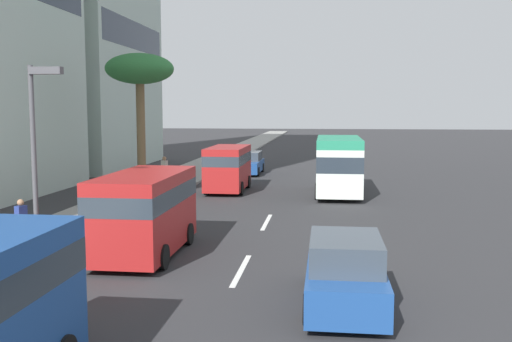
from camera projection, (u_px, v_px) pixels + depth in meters
name	position (u px, v px, depth m)	size (l,w,h in m)	color
ground_plane	(286.00, 185.00, 33.92)	(198.00, 198.00, 0.00)	#2D2D30
sidewalk_right	(169.00, 182.00, 34.77)	(162.00, 3.62, 0.15)	gray
lane_stripe_mid	(241.00, 270.00, 16.06)	(3.20, 0.16, 0.01)	silver
lane_stripe_far	(267.00, 222.00, 22.90)	(3.20, 0.16, 0.01)	silver
car_lead	(249.00, 163.00, 40.01)	(4.49, 1.80, 1.54)	#1E478C
minibus_second	(339.00, 163.00, 30.16)	(6.43, 2.38, 3.01)	silver
car_third	(345.00, 273.00, 13.07)	(4.24, 1.80, 1.64)	#1E478C
van_fourth	(145.00, 209.00, 17.59)	(5.04, 2.18, 2.54)	#A51E1E
van_fifth	(228.00, 166.00, 31.43)	(4.76, 2.07, 2.45)	#A51E1E
pedestrian_near_lamp	(165.00, 170.00, 32.11)	(0.32, 0.38, 1.71)	#333338
pedestrian_mid_block	(21.00, 222.00, 17.81)	(0.38, 0.32, 1.57)	#333338
palm_tree	(140.00, 72.00, 30.36)	(3.61, 3.61, 7.29)	brown
street_lamp	(38.00, 139.00, 15.77)	(0.24, 0.97, 5.54)	#4C4C51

